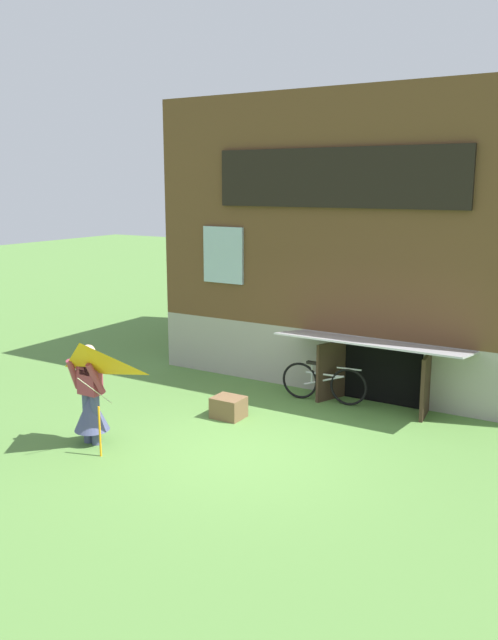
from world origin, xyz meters
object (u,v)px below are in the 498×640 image
at_px(bicycle_silver, 324,383).
at_px(kite, 81,375).
at_px(person, 91,403).
at_px(wooden_crate, 229,407).

bearing_deg(bicycle_silver, kite, -118.89).
height_order(person, bicycle_silver, person).
relative_size(kite, bicycle_silver, 1.02).
relative_size(person, bicycle_silver, 0.97).
relative_size(bicycle_silver, wooden_crate, 3.11).
relative_size(kite, wooden_crate, 3.17).
xyz_separation_m(person, wooden_crate, (1.14, 1.98, -0.46)).
xyz_separation_m(kite, bicycle_silver, (1.72, 4.10, -0.92)).
xyz_separation_m(kite, wooden_crate, (0.72, 2.55, -1.09)).
bearing_deg(bicycle_silver, person, -127.44).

